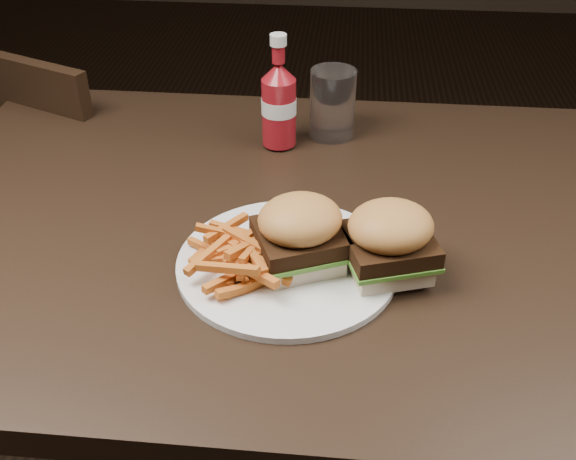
# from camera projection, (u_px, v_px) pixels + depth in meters

# --- Properties ---
(dining_table) EXTENTS (1.20, 0.80, 0.04)m
(dining_table) POSITION_uv_depth(u_px,v_px,m) (311.00, 227.00, 0.97)
(dining_table) COLOR black
(dining_table) RESTS_ON ground
(chair_far) EXTENTS (0.50, 0.50, 0.04)m
(chair_far) POSITION_uv_depth(u_px,v_px,m) (104.00, 199.00, 1.59)
(chair_far) COLOR black
(chair_far) RESTS_ON ground
(plate) EXTENTS (0.28, 0.28, 0.01)m
(plate) POSITION_uv_depth(u_px,v_px,m) (287.00, 263.00, 0.86)
(plate) COLOR white
(plate) RESTS_ON dining_table
(sandwich_half_a) EXTENTS (0.12, 0.12, 0.02)m
(sandwich_half_a) POSITION_uv_depth(u_px,v_px,m) (300.00, 255.00, 0.84)
(sandwich_half_a) COLOR beige
(sandwich_half_a) RESTS_ON plate
(sandwich_half_b) EXTENTS (0.12, 0.11, 0.02)m
(sandwich_half_b) POSITION_uv_depth(u_px,v_px,m) (387.00, 262.00, 0.83)
(sandwich_half_b) COLOR beige
(sandwich_half_b) RESTS_ON plate
(fries_pile) EXTENTS (0.16, 0.16, 0.05)m
(fries_pile) POSITION_uv_depth(u_px,v_px,m) (246.00, 249.00, 0.84)
(fries_pile) COLOR orange
(fries_pile) RESTS_ON plate
(ketchup_bottle) EXTENTS (0.06, 0.06, 0.11)m
(ketchup_bottle) POSITION_uv_depth(u_px,v_px,m) (279.00, 112.00, 1.09)
(ketchup_bottle) COLOR maroon
(ketchup_bottle) RESTS_ON dining_table
(tumbler) EXTENTS (0.10, 0.10, 0.12)m
(tumbler) POSITION_uv_depth(u_px,v_px,m) (332.00, 105.00, 1.13)
(tumbler) COLOR white
(tumbler) RESTS_ON dining_table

